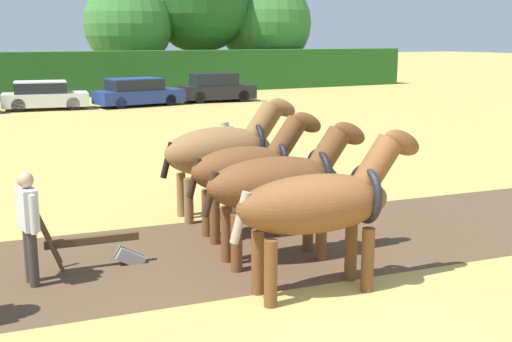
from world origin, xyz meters
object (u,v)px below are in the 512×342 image
Objects in this scene: plow at (101,247)px; parked_car_center_right at (138,93)px; tree_left at (128,24)px; draft_horse_lead_left at (322,203)px; draft_horse_trail_right at (225,150)px; tree_center at (266,23)px; draft_horse_trail_left at (250,168)px; draft_horse_lead_right at (281,183)px; parked_car_right at (216,88)px; farmer_at_plow at (28,220)px; farmer_beside_team at (225,151)px; tree_center_left at (199,1)px; parked_car_center at (44,96)px.

parked_car_center_right is at bearing 77.71° from plow.
tree_left is 38.04m from draft_horse_lead_left.
tree_left is at bearing 82.79° from draft_horse_trail_right.
tree_left is 4.44× the size of plow.
tree_left is at bearing 83.60° from draft_horse_lead_left.
tree_center reaches higher than draft_horse_trail_left.
draft_horse_lead_right is 0.67× the size of parked_car_right.
draft_horse_trail_left is 3.93m from farmer_at_plow.
parked_car_right is at bearing 73.66° from draft_horse_trail_left.
tree_left is at bearing 78.93° from plow.
draft_horse_lead_right is at bearing -118.71° from tree_center.
farmer_beside_team reaches higher than parked_car_center_right.
tree_center_left is 39.22m from farmer_at_plow.
parked_car_center is at bearing 74.22° from farmer_at_plow.
tree_center_left is 3.32× the size of draft_horse_lead_left.
tree_left is at bearing 65.37° from farmer_at_plow.
farmer_beside_team is at bearing 71.62° from draft_horse_trail_right.
tree_left is 33.87m from draft_horse_trail_right.
draft_horse_trail_right is 1.73× the size of farmer_at_plow.
tree_center is 38.93m from draft_horse_trail_left.
parked_car_right is at bearing 72.69° from draft_horse_trail_right.
tree_left is 12.47m from parked_car_center_right.
parked_car_right is (4.63, 0.26, 0.06)m from parked_car_center_right.
tree_center is at bearing 32.60° from parked_car_center_right.
parked_car_center is at bearing 166.93° from parked_car_center_right.
farmer_beside_team is at bearing -79.06° from parked_car_center.
parked_car_center_right is 1.10× the size of parked_car_right.
draft_horse_trail_left is at bearing -106.70° from parked_car_right.
draft_horse_trail_right is at bearing -81.59° from parked_car_center.
parked_car_center is (0.81, 24.57, -0.59)m from draft_horse_lead_right.
draft_horse_trail_right reaches higher than farmer_at_plow.
draft_horse_lead_left is at bearing -103.43° from tree_left.
plow is 24.36m from parked_car_center_right.
tree_left is at bearing 63.96° from parked_car_center.
draft_horse_trail_left is (0.18, 1.39, -0.04)m from draft_horse_lead_right.
draft_horse_lead_left is at bearing -117.98° from tree_center.
draft_horse_trail_left is at bearing 89.77° from draft_horse_lead_right.
draft_horse_trail_right is at bearing -104.24° from tree_left.
draft_horse_trail_right is at bearing 89.97° from draft_horse_lead_right.
parked_car_center is 0.93× the size of parked_car_center_right.
draft_horse_lead_left is (-14.10, -36.84, -4.78)m from tree_center_left.
draft_horse_trail_left reaches higher than parked_car_center_right.
parked_car_center_right reaches higher than parked_car_center.
farmer_at_plow is at bearing -164.23° from draft_horse_trail_left.
draft_horse_trail_right reaches higher than parked_car_center_right.
parked_car_center_right is at bearing 63.48° from farmer_at_plow.
tree_left is 31.83m from farmer_beside_team.
tree_center is at bearing 56.51° from parked_car_right.
parked_car_right is (12.69, 23.24, 0.44)m from plow.
parked_car_right is at bearing -82.76° from tree_left.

